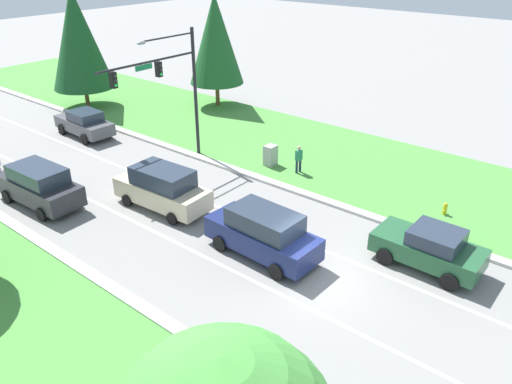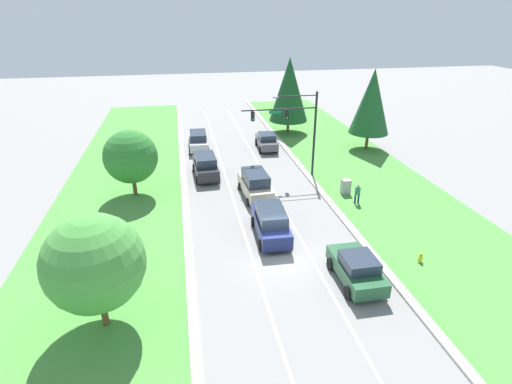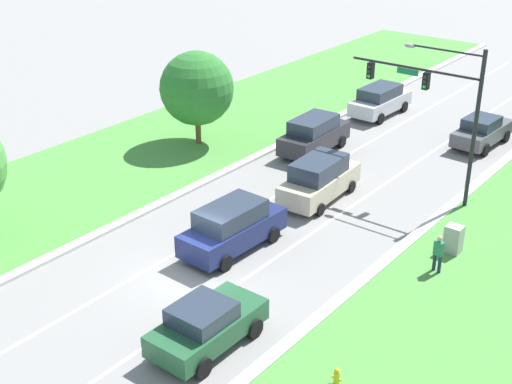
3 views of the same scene
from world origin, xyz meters
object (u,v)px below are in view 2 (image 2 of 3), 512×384
at_px(charcoal_suv, 206,166).
at_px(oak_far_left_tree, 131,157).
at_px(traffic_signal_mast, 295,122).
at_px(silver_suv, 198,140).
at_px(conifer_near_right_tree, 289,90).
at_px(oak_near_left_tree, 94,263).
at_px(utility_cabinet, 346,187).
at_px(conifer_far_right_tree, 372,102).
at_px(graphite_sedan, 267,141).
at_px(forest_sedan, 357,268).
at_px(navy_suv, 271,222).
at_px(champagne_suv, 255,184).
at_px(fire_hydrant, 420,258).
at_px(pedestrian, 357,193).

height_order(charcoal_suv, oak_far_left_tree, oak_far_left_tree).
distance_m(traffic_signal_mast, charcoal_suv, 8.90).
relative_size(charcoal_suv, silver_suv, 1.00).
bearing_deg(conifer_near_right_tree, oak_near_left_tree, -119.53).
distance_m(utility_cabinet, conifer_far_right_tree, 13.32).
distance_m(charcoal_suv, graphite_sedan, 9.88).
bearing_deg(oak_far_left_tree, forest_sedan, -47.25).
height_order(forest_sedan, conifer_near_right_tree, conifer_near_right_tree).
bearing_deg(oak_near_left_tree, navy_suv, 34.67).
height_order(champagne_suv, conifer_far_right_tree, conifer_far_right_tree).
distance_m(traffic_signal_mast, oak_near_left_tree, 21.88).
relative_size(graphite_sedan, utility_cabinet, 3.68).
relative_size(traffic_signal_mast, fire_hydrant, 10.94).
relative_size(graphite_sedan, oak_near_left_tree, 0.80).
bearing_deg(conifer_far_right_tree, graphite_sedan, 167.48).
height_order(champagne_suv, oak_near_left_tree, oak_near_left_tree).
xyz_separation_m(pedestrian, fire_hydrant, (0.44, -8.31, -0.59)).
height_order(charcoal_suv, conifer_far_right_tree, conifer_far_right_tree).
relative_size(traffic_signal_mast, graphite_sedan, 1.61).
bearing_deg(fire_hydrant, forest_sedan, -168.07).
bearing_deg(silver_suv, graphite_sedan, -8.25).
relative_size(charcoal_suv, champagne_suv, 0.98).
xyz_separation_m(graphite_sedan, utility_cabinet, (3.90, -12.88, -0.26)).
distance_m(graphite_sedan, navy_suv, 18.68).
bearing_deg(champagne_suv, conifer_far_right_tree, 30.64).
bearing_deg(forest_sedan, silver_suv, 106.35).
bearing_deg(conifer_far_right_tree, pedestrian, -117.97).
bearing_deg(conifer_far_right_tree, forest_sedan, -116.36).
xyz_separation_m(champagne_suv, oak_near_left_tree, (-9.86, -13.16, 2.55)).
distance_m(graphite_sedan, utility_cabinet, 13.46).
height_order(pedestrian, conifer_near_right_tree, conifer_near_right_tree).
height_order(graphite_sedan, utility_cabinet, graphite_sedan).
height_order(silver_suv, champagne_suv, champagne_suv).
bearing_deg(pedestrian, oak_far_left_tree, -2.26).
xyz_separation_m(charcoal_suv, pedestrian, (11.22, -7.97, -0.13)).
height_order(traffic_signal_mast, oak_far_left_tree, traffic_signal_mast).
relative_size(charcoal_suv, pedestrian, 2.99).
bearing_deg(silver_suv, pedestrian, -53.07).
bearing_deg(conifer_near_right_tree, forest_sedan, -97.70).
bearing_deg(pedestrian, navy_suv, 38.03).
height_order(charcoal_suv, silver_suv, charcoal_suv).
xyz_separation_m(silver_suv, champagne_suv, (3.84, -13.11, 0.06)).
distance_m(traffic_signal_mast, oak_far_left_tree, 14.03).
bearing_deg(oak_far_left_tree, utility_cabinet, -9.86).
height_order(fire_hydrant, conifer_far_right_tree, conifer_far_right_tree).
xyz_separation_m(pedestrian, conifer_near_right_tree, (-0.17, 20.26, 4.41)).
bearing_deg(conifer_near_right_tree, silver_suv, -159.43).
bearing_deg(charcoal_suv, conifer_near_right_tree, 45.64).
bearing_deg(oak_far_left_tree, champagne_suv, -11.38).
bearing_deg(forest_sedan, oak_far_left_tree, 133.11).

